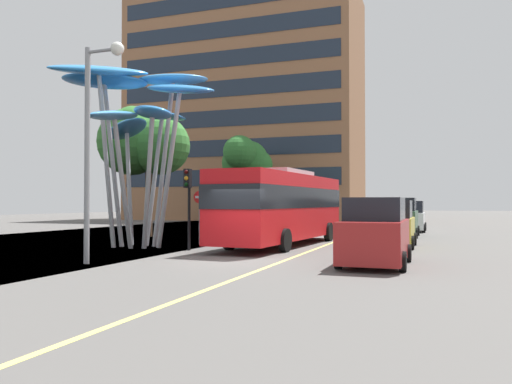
# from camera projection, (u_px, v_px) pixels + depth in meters

# --- Properties ---
(ground) EXTENTS (120.00, 240.00, 0.10)m
(ground) POSITION_uv_depth(u_px,v_px,m) (214.00, 261.00, 18.07)
(ground) COLOR #54514F
(red_bus) EXTENTS (3.30, 11.49, 3.53)m
(red_bus) POSITION_uv_depth(u_px,v_px,m) (283.00, 204.00, 24.11)
(red_bus) COLOR red
(red_bus) RESTS_ON ground
(leaf_sculpture) EXTENTS (7.80, 8.73, 8.31)m
(leaf_sculpture) POSITION_uv_depth(u_px,v_px,m) (135.00, 108.00, 23.30)
(leaf_sculpture) COLOR #9EA0A5
(leaf_sculpture) RESTS_ON ground
(traffic_light_kerb_near) EXTENTS (0.28, 0.42, 3.42)m
(traffic_light_kerb_near) POSITION_uv_depth(u_px,v_px,m) (188.00, 191.00, 21.50)
(traffic_light_kerb_near) COLOR black
(traffic_light_kerb_near) RESTS_ON ground
(traffic_light_kerb_far) EXTENTS (0.28, 0.42, 3.37)m
(traffic_light_kerb_far) POSITION_uv_depth(u_px,v_px,m) (225.00, 194.00, 26.43)
(traffic_light_kerb_far) COLOR black
(traffic_light_kerb_far) RESTS_ON ground
(traffic_light_island_mid) EXTENTS (0.28, 0.42, 3.57)m
(traffic_light_island_mid) POSITION_uv_depth(u_px,v_px,m) (264.00, 193.00, 31.91)
(traffic_light_island_mid) COLOR black
(traffic_light_island_mid) RESTS_ON ground
(traffic_light_opposite) EXTENTS (0.28, 0.42, 3.43)m
(traffic_light_opposite) POSITION_uv_depth(u_px,v_px,m) (284.00, 195.00, 34.24)
(traffic_light_opposite) COLOR black
(traffic_light_opposite) RESTS_ON ground
(car_parked_near) EXTENTS (2.07, 4.30, 2.17)m
(car_parked_near) POSITION_uv_depth(u_px,v_px,m) (375.00, 233.00, 16.42)
(car_parked_near) COLOR maroon
(car_parked_near) RESTS_ON ground
(car_parked_mid) EXTENTS (2.05, 3.91, 2.11)m
(car_parked_mid) POSITION_uv_depth(u_px,v_px,m) (392.00, 225.00, 23.26)
(car_parked_mid) COLOR gold
(car_parked_mid) RESTS_ON ground
(car_parked_far) EXTENTS (1.97, 4.24, 2.28)m
(car_parked_far) POSITION_uv_depth(u_px,v_px,m) (401.00, 218.00, 30.21)
(car_parked_far) COLOR #2D5138
(car_parked_far) RESTS_ON ground
(car_side_street) EXTENTS (2.02, 4.24, 2.12)m
(car_side_street) POSITION_uv_depth(u_px,v_px,m) (411.00, 217.00, 35.68)
(car_side_street) COLOR silver
(car_side_street) RESTS_ON ground
(car_far_side) EXTENTS (1.96, 3.87, 2.09)m
(car_far_side) POSITION_uv_depth(u_px,v_px,m) (409.00, 215.00, 42.42)
(car_far_side) COLOR silver
(car_far_side) RESTS_ON ground
(street_lamp) EXTENTS (1.46, 0.44, 7.20)m
(street_lamp) POSITION_uv_depth(u_px,v_px,m) (95.00, 123.00, 16.80)
(street_lamp) COLOR gray
(street_lamp) RESTS_ON ground
(tree_pavement_near) EXTENTS (5.57, 3.99, 7.67)m
(tree_pavement_near) POSITION_uv_depth(u_px,v_px,m) (143.00, 142.00, 30.14)
(tree_pavement_near) COLOR brown
(tree_pavement_near) RESTS_ON ground
(tree_pavement_far) EXTENTS (4.88, 5.25, 8.22)m
(tree_pavement_far) POSITION_uv_depth(u_px,v_px,m) (246.00, 161.00, 48.66)
(tree_pavement_far) COLOR brown
(tree_pavement_far) RESTS_ON ground
(no_entry_sign) EXTENTS (0.60, 0.12, 2.57)m
(no_entry_sign) POSITION_uv_depth(u_px,v_px,m) (200.00, 209.00, 24.44)
(no_entry_sign) COLOR gray
(no_entry_sign) RESTS_ON ground
(backdrop_building) EXTENTS (26.52, 11.57, 25.78)m
(backdrop_building) POSITION_uv_depth(u_px,v_px,m) (245.00, 111.00, 60.72)
(backdrop_building) COLOR #8E6042
(backdrop_building) RESTS_ON ground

